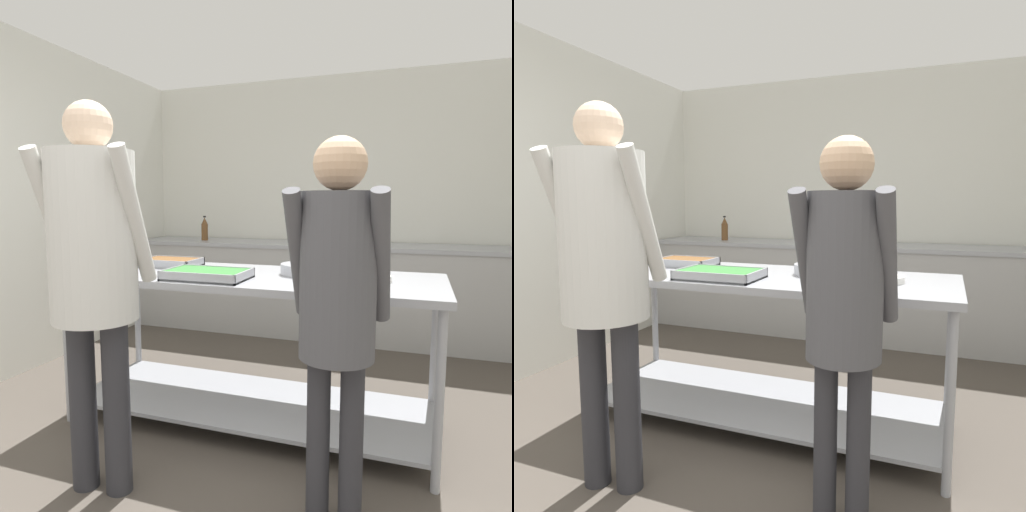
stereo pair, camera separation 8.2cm
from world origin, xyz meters
TOP-DOWN VIEW (x-y plane):
  - wall_rear at (0.00, 3.71)m, footprint 4.17×0.06m
  - wall_left at (-2.05, 1.86)m, footprint 0.06×3.83m
  - back_counter at (-0.00, 3.34)m, footprint 4.01×0.65m
  - serving_counter at (-0.04, 1.35)m, footprint 2.21×0.84m
  - serving_tray_roast at (-0.67, 1.50)m, footprint 0.38×0.26m
  - serving_tray_vegetables at (-0.22, 1.12)m, footprint 0.46×0.30m
  - sauce_pan at (0.27, 1.46)m, footprint 0.44×0.30m
  - plate_stack at (0.65, 1.34)m, footprint 0.24×0.24m
  - guest_serving_left at (-0.47, 0.49)m, footprint 0.51×0.40m
  - guest_serving_right at (0.60, 0.62)m, footprint 0.40×0.30m
  - water_bottle at (-1.29, 3.28)m, footprint 0.07×0.07m

SIDE VIEW (x-z plane):
  - back_counter at x=0.00m, z-range 0.00..0.94m
  - serving_counter at x=-0.04m, z-range 0.16..1.08m
  - plate_stack at x=0.65m, z-range 0.92..0.95m
  - serving_tray_roast at x=-0.67m, z-range 0.91..0.97m
  - serving_tray_vegetables at x=-0.22m, z-range 0.91..0.97m
  - sauce_pan at x=0.27m, z-range 0.92..0.98m
  - guest_serving_right at x=0.60m, z-range 0.20..1.80m
  - water_bottle at x=-1.29m, z-range 0.92..1.19m
  - guest_serving_left at x=-0.47m, z-range 0.21..1.99m
  - wall_rear at x=0.00m, z-range 0.00..2.65m
  - wall_left at x=-2.05m, z-range 0.00..2.65m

